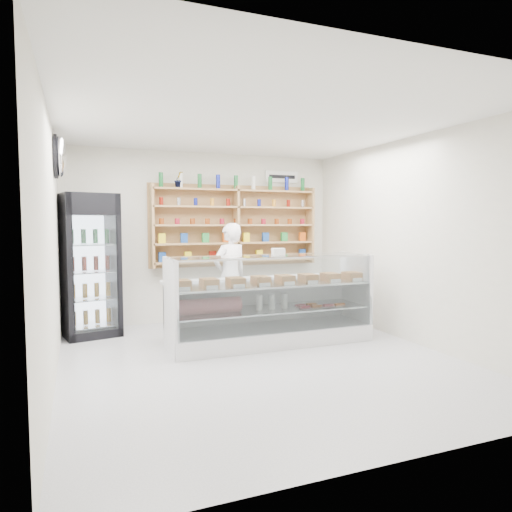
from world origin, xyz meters
name	(u,v)px	position (x,y,z in m)	size (l,w,h in m)	color
room	(261,243)	(0.00, 0.00, 1.40)	(5.00, 5.00, 5.00)	silver
display_counter	(270,319)	(0.42, 0.68, 0.34)	(2.76, 0.82, 1.20)	white
shop_worker	(230,276)	(0.18, 1.71, 0.82)	(0.60, 0.39, 1.64)	white
drinks_cooler	(89,265)	(-1.85, 2.04, 1.03)	(0.87, 0.86, 2.05)	black
wall_shelving	(236,225)	(0.50, 2.34, 1.59)	(2.84, 0.28, 1.33)	#AB8750
potted_plant	(179,180)	(-0.47, 2.34, 2.33)	(0.14, 0.12, 0.26)	#1E6626
security_mirror	(60,157)	(-2.17, 1.20, 2.45)	(0.15, 0.50, 0.50)	silver
wall_sign	(282,177)	(1.40, 2.47, 2.45)	(0.62, 0.03, 0.20)	white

